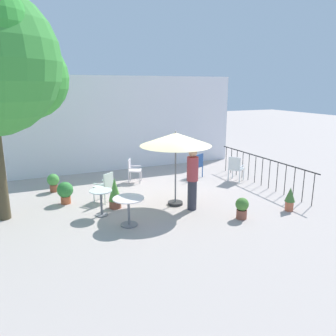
{
  "coord_description": "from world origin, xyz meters",
  "views": [
    {
      "loc": [
        -4.01,
        -8.81,
        3.42
      ],
      "look_at": [
        0.0,
        0.26,
        0.93
      ],
      "focal_mm": 35.08,
      "sensor_mm": 36.0,
      "label": 1
    }
  ],
  "objects_px": {
    "patio_chair_2": "(236,167)",
    "potted_plant_2": "(53,181)",
    "cafe_table_1": "(101,198)",
    "patio_chair_3": "(197,164)",
    "standing_person": "(192,178)",
    "patio_chair_0": "(133,169)",
    "potted_plant_1": "(290,198)",
    "cafe_table_0": "(129,206)",
    "potted_plant_0": "(65,191)",
    "patio_umbrella_0": "(176,140)",
    "patio_chair_1": "(105,185)",
    "potted_plant_4": "(115,193)"
  },
  "relations": [
    {
      "from": "patio_chair_1",
      "to": "potted_plant_4",
      "type": "relative_size",
      "value": 1.01
    },
    {
      "from": "patio_umbrella_0",
      "to": "potted_plant_1",
      "type": "xyz_separation_m",
      "value": [
        2.73,
        -1.74,
        -1.56
      ]
    },
    {
      "from": "patio_chair_0",
      "to": "patio_chair_2",
      "type": "height_order",
      "value": "patio_chair_2"
    },
    {
      "from": "cafe_table_0",
      "to": "potted_plant_4",
      "type": "distance_m",
      "value": 1.33
    },
    {
      "from": "cafe_table_0",
      "to": "potted_plant_1",
      "type": "xyz_separation_m",
      "value": [
        4.42,
        -0.86,
        -0.13
      ]
    },
    {
      "from": "cafe_table_1",
      "to": "potted_plant_2",
      "type": "bearing_deg",
      "value": 110.22
    },
    {
      "from": "potted_plant_0",
      "to": "patio_chair_1",
      "type": "bearing_deg",
      "value": -16.47
    },
    {
      "from": "standing_person",
      "to": "patio_chair_0",
      "type": "bearing_deg",
      "value": 101.82
    },
    {
      "from": "patio_chair_2",
      "to": "potted_plant_1",
      "type": "xyz_separation_m",
      "value": [
        -0.31,
        -3.05,
        -0.16
      ]
    },
    {
      "from": "patio_chair_2",
      "to": "potted_plant_1",
      "type": "distance_m",
      "value": 3.07
    },
    {
      "from": "potted_plant_4",
      "to": "standing_person",
      "type": "xyz_separation_m",
      "value": [
        1.97,
        -0.99,
        0.46
      ]
    },
    {
      "from": "cafe_table_0",
      "to": "cafe_table_1",
      "type": "relative_size",
      "value": 1.09
    },
    {
      "from": "patio_chair_2",
      "to": "standing_person",
      "type": "xyz_separation_m",
      "value": [
        -2.77,
        -1.85,
        0.38
      ]
    },
    {
      "from": "patio_umbrella_0",
      "to": "cafe_table_1",
      "type": "height_order",
      "value": "patio_umbrella_0"
    },
    {
      "from": "cafe_table_1",
      "to": "patio_chair_2",
      "type": "xyz_separation_m",
      "value": [
        5.22,
        1.28,
        0.04
      ]
    },
    {
      "from": "standing_person",
      "to": "potted_plant_4",
      "type": "bearing_deg",
      "value": 153.43
    },
    {
      "from": "patio_chair_1",
      "to": "potted_plant_0",
      "type": "xyz_separation_m",
      "value": [
        -1.14,
        0.34,
        -0.16
      ]
    },
    {
      "from": "cafe_table_1",
      "to": "potted_plant_1",
      "type": "relative_size",
      "value": 1.05
    },
    {
      "from": "potted_plant_1",
      "to": "standing_person",
      "type": "bearing_deg",
      "value": 153.92
    },
    {
      "from": "patio_chair_3",
      "to": "standing_person",
      "type": "relative_size",
      "value": 0.53
    },
    {
      "from": "patio_chair_0",
      "to": "cafe_table_0",
      "type": "bearing_deg",
      "value": -109.43
    },
    {
      "from": "potted_plant_0",
      "to": "patio_chair_3",
      "type": "bearing_deg",
      "value": 10.26
    },
    {
      "from": "patio_chair_2",
      "to": "cafe_table_1",
      "type": "bearing_deg",
      "value": -166.26
    },
    {
      "from": "patio_chair_2",
      "to": "patio_chair_3",
      "type": "height_order",
      "value": "same"
    },
    {
      "from": "cafe_table_0",
      "to": "patio_chair_2",
      "type": "distance_m",
      "value": 5.22
    },
    {
      "from": "patio_chair_2",
      "to": "potted_plant_2",
      "type": "distance_m",
      "value": 6.38
    },
    {
      "from": "cafe_table_0",
      "to": "patio_chair_0",
      "type": "distance_m",
      "value": 3.85
    },
    {
      "from": "patio_chair_1",
      "to": "potted_plant_1",
      "type": "relative_size",
      "value": 1.33
    },
    {
      "from": "patio_chair_1",
      "to": "cafe_table_0",
      "type": "bearing_deg",
      "value": -86.33
    },
    {
      "from": "potted_plant_1",
      "to": "standing_person",
      "type": "distance_m",
      "value": 2.79
    },
    {
      "from": "patio_chair_1",
      "to": "potted_plant_4",
      "type": "height_order",
      "value": "patio_chair_1"
    },
    {
      "from": "cafe_table_0",
      "to": "patio_umbrella_0",
      "type": "bearing_deg",
      "value": 27.38
    },
    {
      "from": "standing_person",
      "to": "potted_plant_2",
      "type": "bearing_deg",
      "value": 136.51
    },
    {
      "from": "patio_umbrella_0",
      "to": "potted_plant_1",
      "type": "height_order",
      "value": "patio_umbrella_0"
    },
    {
      "from": "potted_plant_1",
      "to": "potted_plant_2",
      "type": "distance_m",
      "value": 7.41
    },
    {
      "from": "cafe_table_1",
      "to": "patio_chair_3",
      "type": "xyz_separation_m",
      "value": [
        4.16,
        2.26,
        0.05
      ]
    },
    {
      "from": "patio_chair_3",
      "to": "patio_chair_2",
      "type": "bearing_deg",
      "value": -42.93
    },
    {
      "from": "patio_chair_3",
      "to": "potted_plant_1",
      "type": "bearing_deg",
      "value": -79.51
    },
    {
      "from": "patio_chair_0",
      "to": "patio_chair_3",
      "type": "xyz_separation_m",
      "value": [
        2.4,
        -0.45,
        0.04
      ]
    },
    {
      "from": "patio_chair_2",
      "to": "potted_plant_2",
      "type": "xyz_separation_m",
      "value": [
        -6.22,
        1.42,
        -0.18
      ]
    },
    {
      "from": "patio_chair_2",
      "to": "patio_chair_3",
      "type": "bearing_deg",
      "value": 137.07
    },
    {
      "from": "standing_person",
      "to": "potted_plant_0",
      "type": "bearing_deg",
      "value": 148.94
    },
    {
      "from": "patio_chair_0",
      "to": "standing_person",
      "type": "relative_size",
      "value": 0.48
    },
    {
      "from": "patio_chair_3",
      "to": "potted_plant_2",
      "type": "xyz_separation_m",
      "value": [
        -5.16,
        0.43,
        -0.18
      ]
    },
    {
      "from": "patio_chair_2",
      "to": "potted_plant_1",
      "type": "height_order",
      "value": "patio_chair_2"
    },
    {
      "from": "patio_chair_3",
      "to": "patio_chair_0",
      "type": "bearing_deg",
      "value": 169.38
    },
    {
      "from": "patio_chair_2",
      "to": "potted_plant_0",
      "type": "height_order",
      "value": "patio_chair_2"
    },
    {
      "from": "potted_plant_0",
      "to": "potted_plant_2",
      "type": "distance_m",
      "value": 1.35
    },
    {
      "from": "patio_chair_3",
      "to": "potted_plant_1",
      "type": "relative_size",
      "value": 1.37
    },
    {
      "from": "potted_plant_4",
      "to": "patio_chair_0",
      "type": "bearing_deg",
      "value": 60.87
    }
  ]
}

